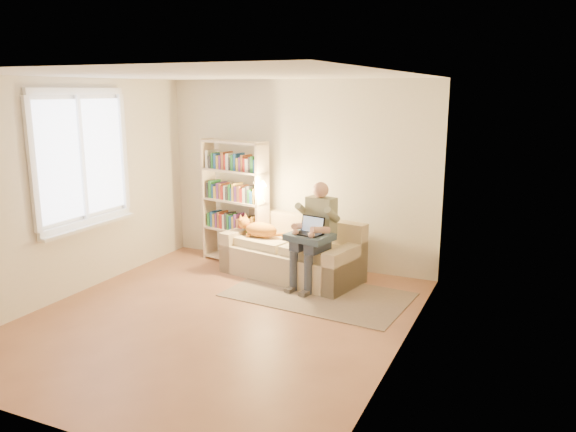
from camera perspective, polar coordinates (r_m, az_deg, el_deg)
The scene contains 14 objects.
floor at distance 6.31m, azimuth -7.23°, elevation -10.30°, with size 4.50×4.50×0.00m, color #905B41.
ceiling at distance 5.82m, azimuth -7.96°, elevation 14.00°, with size 4.00×4.50×0.02m, color white.
wall_left at distance 7.18m, azimuth -21.30°, elevation 2.56°, with size 0.02×4.50×2.60m, color silver.
wall_right at distance 5.18m, azimuth 11.59°, elevation -0.45°, with size 0.02×4.50×2.60m, color silver.
wall_back at distance 7.90m, azimuth 1.05°, elevation 4.28°, with size 4.00×0.02×2.60m, color silver.
wall_front at distance 4.25m, azimuth -23.78°, elevation -4.18°, with size 4.00×0.02×2.60m, color silver.
window at distance 7.27m, azimuth -19.94°, elevation 3.38°, with size 0.12×1.52×1.69m.
sofa at distance 7.53m, azimuth 0.51°, elevation -4.06°, with size 1.98×1.20×0.79m.
person at distance 7.04m, azimuth 2.80°, elevation -1.33°, with size 0.47×0.64×1.33m.
cat at distance 7.62m, azimuth -2.76°, elevation -1.34°, with size 0.71×0.33×0.25m.
blanket at distance 6.98m, azimuth 1.98°, elevation -2.10°, with size 0.53×0.43×0.08m, color #2C3C4D.
laptop at distance 6.97m, azimuth 2.03°, elevation -1.34°, with size 0.37×0.31×0.29m.
bookshelf at distance 8.01m, azimuth -5.44°, elevation 2.03°, with size 1.16×0.56×1.78m.
rug at distance 6.94m, azimuth 3.07°, elevation -7.98°, with size 2.15×1.27×0.01m, color gray.
Camera 1 is at (3.09, -4.93, 2.45)m, focal length 35.00 mm.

